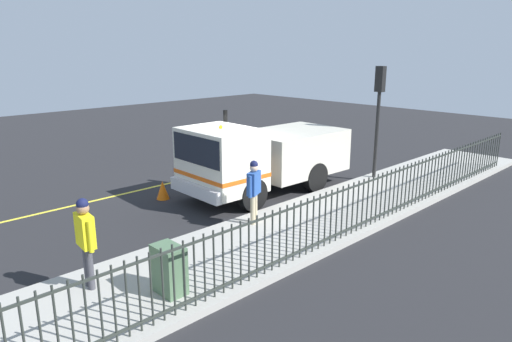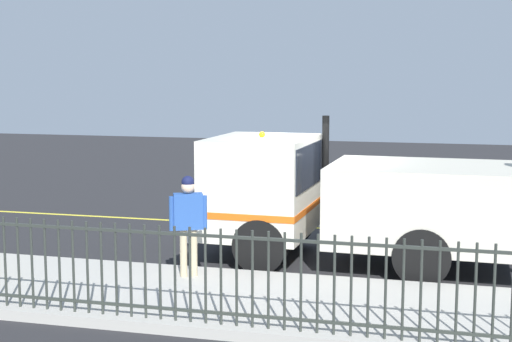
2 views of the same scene
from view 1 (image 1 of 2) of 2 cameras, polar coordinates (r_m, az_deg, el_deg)
ground_plane at (r=14.97m, az=-2.75°, el=-2.89°), size 48.64×48.64×0.00m
sidewalk_slab at (r=12.72m, az=7.58°, el=-5.92°), size 3.00×22.11×0.15m
lane_marking at (r=16.87m, az=-8.44°, el=-0.98°), size 0.12×19.90×0.01m
work_truck at (r=14.72m, az=0.30°, el=2.01°), size 2.54×5.89×2.66m
worker_standing at (r=11.82m, az=-0.26°, el=-1.77°), size 0.39×0.58×1.68m
pedestrian_distant at (r=9.20m, az=-20.23°, el=-7.25°), size 0.65×0.28×1.78m
iron_fence at (r=11.77m, az=12.67°, el=-4.09°), size 0.04×18.83×1.31m
traffic_light_near at (r=16.43m, az=14.87°, el=8.49°), size 0.31×0.23×3.83m
utility_cabinet at (r=8.88m, az=-10.62°, el=-11.80°), size 0.64×0.42×0.92m
traffic_cone at (r=14.74m, az=-11.38°, el=-2.30°), size 0.40×0.40×0.58m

